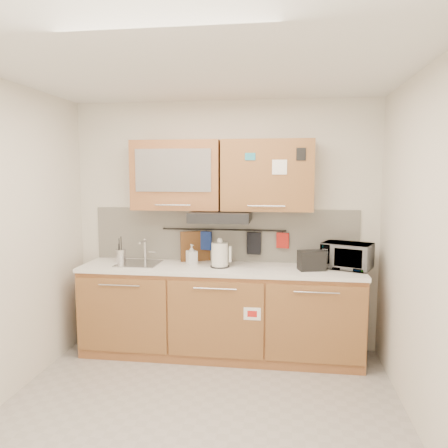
% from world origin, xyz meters
% --- Properties ---
extents(floor, '(3.20, 3.20, 0.00)m').
position_xyz_m(floor, '(0.00, 0.00, 0.00)').
color(floor, '#9E9993').
rests_on(floor, ground).
extents(ceiling, '(3.20, 3.20, 0.00)m').
position_xyz_m(ceiling, '(0.00, 0.00, 2.60)').
color(ceiling, white).
rests_on(ceiling, wall_back).
extents(wall_back, '(3.20, 0.00, 3.20)m').
position_xyz_m(wall_back, '(0.00, 1.50, 1.30)').
color(wall_back, silver).
rests_on(wall_back, ground).
extents(wall_right, '(0.00, 3.00, 3.00)m').
position_xyz_m(wall_right, '(1.60, 0.00, 1.30)').
color(wall_right, silver).
rests_on(wall_right, ground).
extents(base_cabinet, '(2.80, 0.64, 0.88)m').
position_xyz_m(base_cabinet, '(0.00, 1.19, 0.41)').
color(base_cabinet, '#AE6F3D').
rests_on(base_cabinet, floor).
extents(countertop, '(2.82, 0.62, 0.04)m').
position_xyz_m(countertop, '(0.00, 1.19, 0.90)').
color(countertop, white).
rests_on(countertop, base_cabinet).
extents(backsplash, '(2.80, 0.02, 0.56)m').
position_xyz_m(backsplash, '(0.00, 1.49, 1.20)').
color(backsplash, silver).
rests_on(backsplash, countertop).
extents(upper_cabinets, '(1.82, 0.37, 0.70)m').
position_xyz_m(upper_cabinets, '(-0.00, 1.32, 1.83)').
color(upper_cabinets, '#AE6F3D').
rests_on(upper_cabinets, wall_back).
extents(range_hood, '(0.60, 0.46, 0.10)m').
position_xyz_m(range_hood, '(0.00, 1.25, 1.42)').
color(range_hood, black).
rests_on(range_hood, upper_cabinets).
extents(sink, '(0.42, 0.40, 0.26)m').
position_xyz_m(sink, '(-0.85, 1.21, 0.92)').
color(sink, silver).
rests_on(sink, countertop).
extents(utensil_rail, '(1.30, 0.02, 0.02)m').
position_xyz_m(utensil_rail, '(0.00, 1.45, 1.26)').
color(utensil_rail, black).
rests_on(utensil_rail, backsplash).
extents(utensil_crock, '(0.14, 0.14, 0.27)m').
position_xyz_m(utensil_crock, '(-1.06, 1.26, 0.99)').
color(utensil_crock, '#B8B8BD').
rests_on(utensil_crock, countertop).
extents(kettle, '(0.21, 0.19, 0.29)m').
position_xyz_m(kettle, '(0.00, 1.17, 1.04)').
color(kettle, silver).
rests_on(kettle, countertop).
extents(toaster, '(0.28, 0.21, 0.19)m').
position_xyz_m(toaster, '(0.90, 1.16, 1.02)').
color(toaster, black).
rests_on(toaster, countertop).
extents(microwave, '(0.54, 0.46, 0.25)m').
position_xyz_m(microwave, '(1.25, 1.28, 1.05)').
color(microwave, '#999999').
rests_on(microwave, countertop).
extents(soap_bottle, '(0.13, 0.13, 0.21)m').
position_xyz_m(soap_bottle, '(-0.30, 1.26, 1.02)').
color(soap_bottle, '#999999').
rests_on(soap_bottle, countertop).
extents(cutting_board, '(0.33, 0.15, 0.42)m').
position_xyz_m(cutting_board, '(-0.29, 1.44, 1.03)').
color(cutting_board, brown).
rests_on(cutting_board, utensil_rail).
extents(oven_mitt, '(0.12, 0.06, 0.20)m').
position_xyz_m(oven_mitt, '(-0.18, 1.44, 1.14)').
color(oven_mitt, navy).
rests_on(oven_mitt, utensil_rail).
extents(dark_pouch, '(0.15, 0.04, 0.23)m').
position_xyz_m(dark_pouch, '(0.32, 1.44, 1.12)').
color(dark_pouch, black).
rests_on(dark_pouch, utensil_rail).
extents(pot_holder, '(0.13, 0.05, 0.16)m').
position_xyz_m(pot_holder, '(0.62, 1.44, 1.16)').
color(pot_holder, '#AA1D16').
rests_on(pot_holder, utensil_rail).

